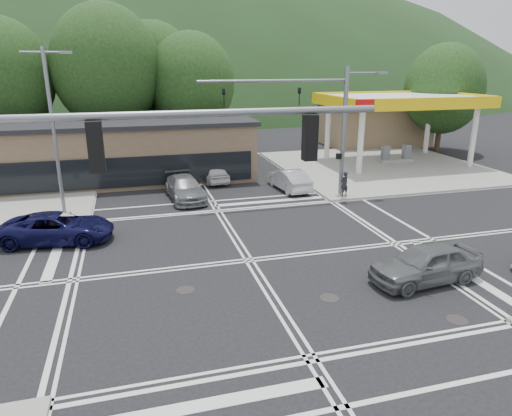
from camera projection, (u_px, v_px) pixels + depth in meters
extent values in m
plane|color=black|center=(249.00, 260.00, 19.79)|extent=(120.00, 120.00, 0.00)
cube|color=gray|center=(380.00, 166.00, 37.33)|extent=(16.00, 16.00, 0.15)
cylinder|color=silver|center=(361.00, 143.00, 34.00)|extent=(0.44, 0.44, 5.00)
cylinder|color=silver|center=(328.00, 131.00, 39.51)|extent=(0.44, 0.44, 5.00)
cylinder|color=silver|center=(474.00, 137.00, 36.53)|extent=(0.44, 0.44, 5.00)
cylinder|color=silver|center=(428.00, 127.00, 42.04)|extent=(0.44, 0.44, 5.00)
cube|color=silver|center=(401.00, 100.00, 37.17)|extent=(12.00, 8.00, 0.60)
cube|color=yellow|center=(431.00, 104.00, 33.49)|extent=(12.20, 0.25, 0.90)
cube|color=yellow|center=(376.00, 96.00, 40.84)|extent=(12.20, 0.25, 0.90)
cube|color=yellow|center=(333.00, 101.00, 35.65)|extent=(0.25, 8.20, 0.90)
cube|color=yellow|center=(463.00, 98.00, 38.68)|extent=(0.25, 8.20, 0.90)
cube|color=red|center=(365.00, 106.00, 31.97)|extent=(1.40, 0.12, 0.90)
cube|color=gray|center=(395.00, 161.00, 38.70)|extent=(3.00, 1.00, 0.30)
cube|color=slate|center=(385.00, 153.00, 38.24)|extent=(0.60, 0.50, 1.30)
cube|color=slate|center=(406.00, 152.00, 38.74)|extent=(0.60, 0.50, 1.30)
cube|color=#846B4F|center=(375.00, 126.00, 47.23)|extent=(10.00, 6.00, 3.80)
cube|color=brown|center=(82.00, 153.00, 32.78)|extent=(24.00, 8.00, 4.00)
ellipsoid|color=#1E3417|center=(149.00, 101.00, 102.46)|extent=(252.00, 126.00, 140.00)
cylinder|color=#382619|center=(12.00, 136.00, 37.56)|extent=(0.50, 0.50, 4.84)
ellipsoid|color=black|center=(2.00, 76.00, 36.12)|extent=(8.00, 8.00, 9.20)
cylinder|color=#382619|center=(113.00, 130.00, 39.52)|extent=(0.50, 0.50, 5.28)
ellipsoid|color=black|center=(107.00, 68.00, 37.95)|extent=(9.00, 9.00, 10.35)
cylinder|color=#382619|center=(193.00, 132.00, 41.42)|extent=(0.50, 0.50, 4.40)
ellipsoid|color=black|center=(191.00, 83.00, 40.11)|extent=(7.60, 7.60, 8.74)
cylinder|color=#382619|center=(157.00, 125.00, 44.27)|extent=(0.50, 0.50, 4.84)
ellipsoid|color=black|center=(153.00, 74.00, 42.83)|extent=(8.40, 8.40, 9.66)
cylinder|color=#382619|center=(439.00, 131.00, 43.62)|extent=(0.50, 0.50, 3.96)
ellipsoid|color=black|center=(444.00, 89.00, 42.44)|extent=(7.20, 7.20, 8.28)
cylinder|color=slate|center=(54.00, 134.00, 24.54)|extent=(0.20, 0.20, 9.00)
cylinder|color=slate|center=(43.00, 52.00, 23.26)|extent=(2.20, 0.12, 0.12)
cube|color=slate|center=(66.00, 52.00, 23.54)|extent=(0.60, 0.25, 0.15)
cylinder|color=slate|center=(344.00, 134.00, 28.18)|extent=(0.28, 0.28, 8.00)
cylinder|color=slate|center=(275.00, 81.00, 26.07)|extent=(9.00, 0.16, 0.16)
imported|color=black|center=(299.00, 96.00, 26.72)|extent=(0.16, 0.20, 1.00)
imported|color=black|center=(224.00, 98.00, 25.58)|extent=(0.16, 0.20, 1.00)
cylinder|color=slate|center=(365.00, 73.00, 27.38)|extent=(2.40, 0.12, 0.12)
cube|color=slate|center=(382.00, 73.00, 27.66)|extent=(0.70, 0.30, 0.15)
cube|color=black|center=(339.00, 156.00, 28.54)|extent=(0.25, 0.30, 0.35)
cylinder|color=slate|center=(171.00, 114.00, 9.13)|extent=(9.00, 0.16, 0.16)
cube|color=black|center=(96.00, 148.00, 8.94)|extent=(0.30, 0.25, 1.00)
cube|color=black|center=(310.00, 138.00, 10.07)|extent=(0.30, 0.25, 1.00)
imported|color=black|center=(57.00, 228.00, 21.63)|extent=(5.43, 3.14, 1.42)
imported|color=#585B5D|center=(426.00, 263.00, 17.66)|extent=(4.68, 2.26, 1.54)
imported|color=#B3B7BB|center=(289.00, 179.00, 30.61)|extent=(1.94, 4.41, 1.41)
imported|color=silver|center=(213.00, 172.00, 32.70)|extent=(1.90, 4.08, 1.35)
imported|color=slate|center=(185.00, 188.00, 28.48)|extent=(2.38, 5.03, 1.42)
imported|color=black|center=(344.00, 184.00, 28.63)|extent=(0.65, 0.53, 1.55)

